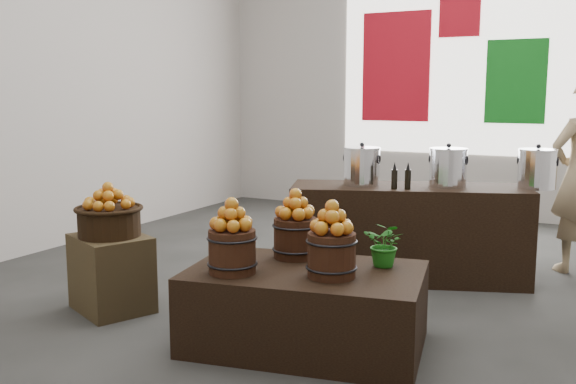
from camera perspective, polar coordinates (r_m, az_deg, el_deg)
The scene contains 23 objects.
ground at distance 5.38m, azimuth 3.58°, elevation -8.15°, with size 7.00×7.00×0.00m, color #393936.
back_wall at distance 8.48m, azimuth 13.58°, elevation 11.50°, with size 6.00×0.04×4.00m, color #B0A9A2.
back_opening at distance 8.39m, azimuth 15.58°, elevation 11.45°, with size 3.20×0.02×2.40m, color white.
deco_red_left at distance 8.61m, azimuth 9.57°, elevation 10.91°, with size 0.90×0.04×1.40m, color #B20D1C.
deco_green_right at distance 8.26m, azimuth 19.60°, elevation 9.23°, with size 0.70×0.04×1.00m, color #106A19.
deco_red_upper at distance 8.44m, azimuth 15.02°, elevation 14.87°, with size 0.50×0.04×0.50m, color #B20D1C.
crate at distance 4.85m, azimuth -15.42°, elevation -6.96°, with size 0.55×0.45×0.55m, color brown.
wicker_basket at distance 4.76m, azimuth -15.60°, elevation -2.60°, with size 0.44×0.44×0.20m, color black.
apples_in_basket at distance 4.73m, azimuth -15.70°, elevation -0.32°, with size 0.34×0.34×0.18m, color #A8050D, non-canonical shape.
display_table at distance 4.04m, azimuth 1.57°, elevation -10.25°, with size 1.42×0.88×0.49m, color black.
apple_bucket_front_left at distance 3.88m, azimuth -4.98°, elevation -5.29°, with size 0.28×0.28×0.26m, color #3A1C10.
apples_in_bucket_front_left at distance 3.83m, azimuth -5.03°, elevation -1.99°, with size 0.21×0.21×0.19m, color #A8050D, non-canonical shape.
apple_bucket_front_right at distance 3.79m, azimuth 3.89°, elevation -5.61°, with size 0.28×0.28×0.26m, color #3A1C10.
apples_in_bucket_front_right at distance 3.74m, azimuth 3.93°, elevation -2.24°, with size 0.21×0.21×0.19m, color #A8050D, non-canonical shape.
apple_bucket_rear at distance 4.22m, azimuth 0.65°, elevation -4.10°, with size 0.28×0.28×0.26m, color #3A1C10.
apples_in_bucket_rear at distance 4.18m, azimuth 0.66°, elevation -1.06°, with size 0.21×0.21×0.19m, color #A8050D, non-canonical shape.
herb_garnish_right at distance 4.04m, azimuth 8.70°, elevation -4.61°, with size 0.26×0.22×0.29m, color #196715.
herb_garnish_left at distance 4.24m, azimuth -5.13°, elevation -4.15°, with size 0.14×0.11×0.25m, color #196715.
counter at distance 5.51m, azimuth 10.61°, elevation -3.57°, with size 1.95×0.62×0.80m, color black.
stock_pot_left at distance 5.41m, azimuth 6.56°, elevation 2.19°, with size 0.30×0.30×0.30m, color silver.
stock_pot_center at distance 5.45m, azimuth 14.03°, elevation 2.03°, with size 0.30×0.30×0.30m, color silver.
stock_pot_right at distance 5.58m, azimuth 21.27°, elevation 1.84°, with size 0.30×0.30×0.30m, color silver.
oil_cruets at distance 5.24m, azimuth 10.90°, elevation 1.42°, with size 0.14×0.05×0.22m, color black, non-canonical shape.
Camera 1 is at (2.08, -4.71, 1.57)m, focal length 40.00 mm.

